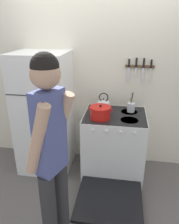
{
  "coord_description": "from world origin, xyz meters",
  "views": [
    {
      "loc": [
        0.38,
        -2.95,
        1.99
      ],
      "look_at": [
        -0.01,
        -0.49,
        0.96
      ],
      "focal_mm": 35.0,
      "sensor_mm": 36.0,
      "label": 1
    }
  ],
  "objects_px": {
    "refrigerator": "(44,114)",
    "dutch_oven_pot": "(100,112)",
    "stove_range": "(114,146)",
    "tea_kettle": "(104,105)",
    "utensil_jar": "(131,107)",
    "person": "(51,154)"
  },
  "relations": [
    {
      "from": "tea_kettle",
      "to": "dutch_oven_pot",
      "type": "bearing_deg",
      "value": -92.87
    },
    {
      "from": "tea_kettle",
      "to": "person",
      "type": "distance_m",
      "value": 1.39
    },
    {
      "from": "utensil_jar",
      "to": "person",
      "type": "height_order",
      "value": "person"
    },
    {
      "from": "dutch_oven_pot",
      "to": "utensil_jar",
      "type": "bearing_deg",
      "value": 36.46
    },
    {
      "from": "refrigerator",
      "to": "dutch_oven_pot",
      "type": "bearing_deg",
      "value": -11.15
    },
    {
      "from": "dutch_oven_pot",
      "to": "refrigerator",
      "type": "bearing_deg",
      "value": 168.85
    },
    {
      "from": "stove_range",
      "to": "dutch_oven_pot",
      "type": "xyz_separation_m",
      "value": [
        -0.18,
        -0.1,
        0.52
      ]
    },
    {
      "from": "refrigerator",
      "to": "dutch_oven_pot",
      "type": "relative_size",
      "value": 5.42
    },
    {
      "from": "utensil_jar",
      "to": "dutch_oven_pot",
      "type": "bearing_deg",
      "value": -143.54
    },
    {
      "from": "dutch_oven_pot",
      "to": "utensil_jar",
      "type": "distance_m",
      "value": 0.47
    },
    {
      "from": "dutch_oven_pot",
      "to": "utensil_jar",
      "type": "height_order",
      "value": "utensil_jar"
    },
    {
      "from": "stove_range",
      "to": "utensil_jar",
      "type": "height_order",
      "value": "utensil_jar"
    },
    {
      "from": "tea_kettle",
      "to": "utensil_jar",
      "type": "relative_size",
      "value": 0.89
    },
    {
      "from": "utensil_jar",
      "to": "person",
      "type": "relative_size",
      "value": 0.15
    },
    {
      "from": "tea_kettle",
      "to": "person",
      "type": "xyz_separation_m",
      "value": [
        -0.28,
        -1.36,
        0.07
      ]
    },
    {
      "from": "stove_range",
      "to": "tea_kettle",
      "type": "bearing_deg",
      "value": 133.69
    },
    {
      "from": "refrigerator",
      "to": "person",
      "type": "distance_m",
      "value": 1.36
    },
    {
      "from": "stove_range",
      "to": "utensil_jar",
      "type": "bearing_deg",
      "value": 42.27
    },
    {
      "from": "stove_range",
      "to": "dutch_oven_pot",
      "type": "relative_size",
      "value": 4.54
    },
    {
      "from": "refrigerator",
      "to": "stove_range",
      "type": "height_order",
      "value": "refrigerator"
    },
    {
      "from": "refrigerator",
      "to": "utensil_jar",
      "type": "bearing_deg",
      "value": 6.13
    },
    {
      "from": "refrigerator",
      "to": "utensil_jar",
      "type": "xyz_separation_m",
      "value": [
        1.16,
        0.12,
        0.12
      ]
    }
  ]
}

